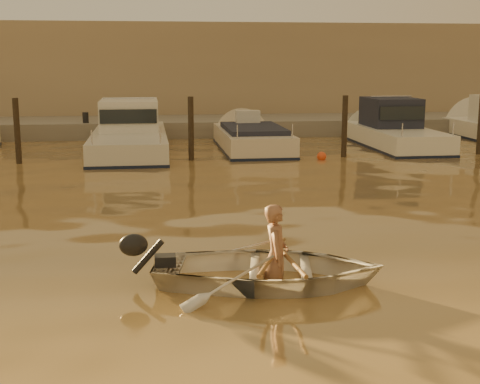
{
  "coord_description": "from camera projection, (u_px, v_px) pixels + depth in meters",
  "views": [
    {
      "loc": [
        -1.54,
        -7.25,
        3.16
      ],
      "look_at": [
        0.11,
        4.7,
        0.75
      ],
      "focal_mm": 50.0,
      "sensor_mm": 36.0,
      "label": 1
    }
  ],
  "objects": [
    {
      "name": "waterfront_building",
      "position": [
        177.0,
        74.0,
        33.62
      ],
      "size": [
        46.0,
        7.0,
        4.8
      ],
      "primitive_type": "cube",
      "color": "#9E8466",
      "rests_on": "quay"
    },
    {
      "name": "oar_port",
      "position": [
        287.0,
        256.0,
        9.43
      ],
      "size": [
        0.13,
        2.1,
        0.13
      ],
      "primitive_type": "cylinder",
      "rotation": [
        1.54,
        0.0,
        0.03
      ],
      "color": "olive",
      "rests_on": "dinghy"
    },
    {
      "name": "moored_boat_2",
      "position": [
        129.0,
        134.0,
        22.99
      ],
      "size": [
        2.47,
        8.21,
        1.75
      ],
      "primitive_type": null,
      "color": "silver",
      "rests_on": "ground_plane"
    },
    {
      "name": "quay",
      "position": [
        184.0,
        130.0,
        28.72
      ],
      "size": [
        52.0,
        4.0,
        1.0
      ],
      "primitive_type": "cube",
      "color": "gray",
      "rests_on": "ground_plane"
    },
    {
      "name": "outboard_motor",
      "position": [
        164.0,
        264.0,
        9.53
      ],
      "size": [
        0.96,
        0.55,
        0.7
      ],
      "primitive_type": null,
      "rotation": [
        0.0,
        0.0,
        -0.18
      ],
      "color": "black",
      "rests_on": "dinghy"
    },
    {
      "name": "piling_1",
      "position": [
        17.0,
        134.0,
        20.36
      ],
      "size": [
        0.18,
        0.18,
        2.2
      ],
      "primitive_type": "cylinder",
      "color": "#2D2319",
      "rests_on": "ground_plane"
    },
    {
      "name": "fender_c",
      "position": [
        124.0,
        164.0,
        19.69
      ],
      "size": [
        0.3,
        0.3,
        0.3
      ],
      "primitive_type": "sphere",
      "color": "white",
      "rests_on": "ground_plane"
    },
    {
      "name": "person",
      "position": [
        276.0,
        255.0,
        9.44
      ],
      "size": [
        0.44,
        0.59,
        1.47
      ],
      "primitive_type": "imported",
      "rotation": [
        0.0,
        0.0,
        1.39
      ],
      "color": "#936349",
      "rests_on": "dinghy"
    },
    {
      "name": "ground_plane",
      "position": [
        285.0,
        332.0,
        7.86
      ],
      "size": [
        160.0,
        160.0,
        0.0
      ],
      "primitive_type": "plane",
      "color": "olive",
      "rests_on": "ground"
    },
    {
      "name": "moored_boat_3",
      "position": [
        252.0,
        143.0,
        23.64
      ],
      "size": [
        2.19,
        6.29,
        0.95
      ],
      "primitive_type": null,
      "color": "beige",
      "rests_on": "ground_plane"
    },
    {
      "name": "piling_4",
      "position": [
        480.0,
        128.0,
        22.37
      ],
      "size": [
        0.18,
        0.18,
        2.2
      ],
      "primitive_type": "cylinder",
      "color": "#2D2319",
      "rests_on": "ground_plane"
    },
    {
      "name": "piling_2",
      "position": [
        191.0,
        132.0,
        21.07
      ],
      "size": [
        0.18,
        0.18,
        2.2
      ],
      "primitive_type": "cylinder",
      "color": "#2D2319",
      "rests_on": "ground_plane"
    },
    {
      "name": "oar_starboard",
      "position": [
        272.0,
        256.0,
        9.44
      ],
      "size": [
        0.78,
        1.99,
        0.13
      ],
      "primitive_type": "cylinder",
      "rotation": [
        1.54,
        0.0,
        -0.35
      ],
      "color": "brown",
      "rests_on": "dinghy"
    },
    {
      "name": "moored_boat_4",
      "position": [
        396.0,
        130.0,
        24.27
      ],
      "size": [
        2.16,
        6.68,
        1.75
      ],
      "primitive_type": null,
      "color": "white",
      "rests_on": "ground_plane"
    },
    {
      "name": "fender_d",
      "position": [
        322.0,
        156.0,
        21.32
      ],
      "size": [
        0.3,
        0.3,
        0.3
      ],
      "primitive_type": "sphere",
      "color": "#ED4A1B",
      "rests_on": "ground_plane"
    },
    {
      "name": "dinghy",
      "position": [
        269.0,
        270.0,
        9.48
      ],
      "size": [
        3.62,
        2.87,
        0.68
      ],
      "primitive_type": "imported",
      "rotation": [
        0.0,
        0.0,
        1.39
      ],
      "color": "silver",
      "rests_on": "ground_plane"
    },
    {
      "name": "fender_e",
      "position": [
        442.0,
        153.0,
        22.1
      ],
      "size": [
        0.3,
        0.3,
        0.3
      ],
      "primitive_type": "sphere",
      "color": "white",
      "rests_on": "ground_plane"
    },
    {
      "name": "piling_3",
      "position": [
        344.0,
        129.0,
        21.74
      ],
      "size": [
        0.18,
        0.18,
        2.2
      ],
      "primitive_type": "cylinder",
      "color": "#2D2319",
      "rests_on": "ground_plane"
    }
  ]
}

